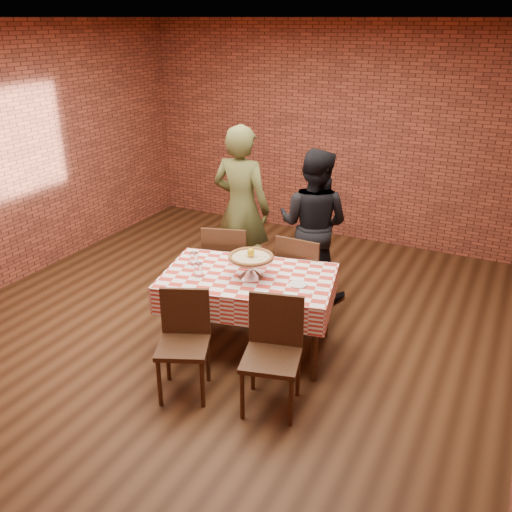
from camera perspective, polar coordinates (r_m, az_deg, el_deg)
name	(u,v)px	position (r m, az deg, el deg)	size (l,w,h in m)	color
ground	(225,327)	(5.65, -3.27, -7.38)	(6.00, 6.00, 0.00)	black
back_wall	(332,133)	(7.73, 7.89, 12.50)	(5.50, 5.50, 0.00)	brown
table	(249,312)	(5.15, -0.78, -5.84)	(1.52, 0.91, 0.75)	#432916
tablecloth	(248,288)	(5.03, -0.80, -3.33)	(1.55, 0.95, 0.26)	#BD3428
pizza_stand	(251,267)	(4.91, -0.53, -1.18)	(0.41, 0.41, 0.18)	silver
pizza	(251,257)	(4.87, -0.53, -0.14)	(0.41, 0.41, 0.03)	#C9B68F
lemon	(251,252)	(4.85, -0.53, 0.37)	(0.06, 0.06, 0.08)	yellow
water_glass_left	(199,270)	(4.96, -5.97, -1.44)	(0.08, 0.08, 0.12)	white
water_glass_right	(194,259)	(5.19, -6.40, -0.28)	(0.08, 0.08, 0.12)	white
side_plate	(298,284)	(4.80, 4.37, -2.94)	(0.16, 0.16, 0.01)	white
sweetener_packet_a	(309,293)	(4.67, 5.50, -3.85)	(0.05, 0.04, 0.01)	white
sweetener_packet_b	(320,288)	(4.77, 6.66, -3.32)	(0.05, 0.04, 0.01)	white
condiment_caddy	(259,254)	(5.22, 0.30, 0.20)	(0.11, 0.08, 0.15)	silver
chair_near_left	(183,348)	(4.55, -7.57, -9.38)	(0.41, 0.41, 0.89)	#432916
chair_near_right	(271,358)	(4.36, 1.59, -10.55)	(0.44, 0.44, 0.92)	#432916
chair_far_left	(229,263)	(5.91, -2.84, -0.78)	(0.46, 0.46, 0.94)	#432916
chair_far_right	(304,275)	(5.66, 5.03, -2.02)	(0.46, 0.46, 0.94)	#432916
diner_olive	(241,208)	(6.17, -1.52, 4.95)	(0.68, 0.45, 1.87)	#4A4C25
diner_black	(313,225)	(5.99, 5.95, 3.23)	(0.81, 0.63, 1.67)	black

